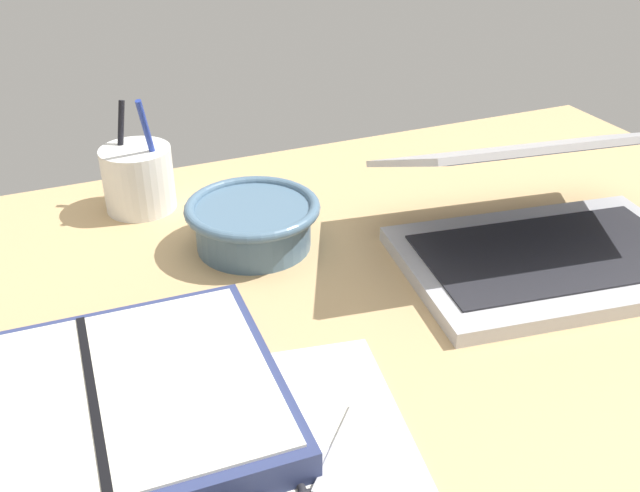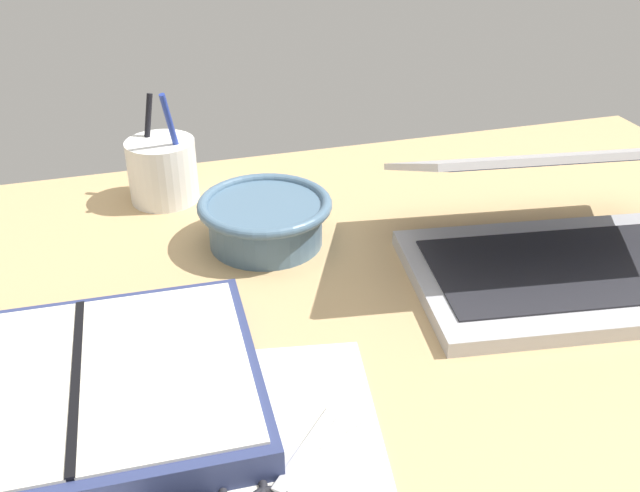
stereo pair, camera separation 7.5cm
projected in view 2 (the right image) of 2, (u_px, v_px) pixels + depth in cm
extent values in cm
cube|color=tan|center=(339.00, 350.00, 73.02)|extent=(140.00, 100.00, 2.00)
cube|color=#B7B7BC|center=(565.00, 275.00, 81.99)|extent=(38.12, 27.79, 1.80)
cube|color=#232328|center=(567.00, 267.00, 81.48)|extent=(33.03, 20.79, 0.24)
cube|color=#B7B7BC|center=(556.00, 158.00, 82.23)|extent=(37.90, 26.26, 9.83)
cube|color=navy|center=(557.00, 161.00, 81.94)|extent=(34.79, 23.58, 8.48)
cylinder|color=slate|center=(266.00, 223.00, 89.03)|extent=(14.20, 14.20, 5.38)
torus|color=slate|center=(265.00, 204.00, 87.69)|extent=(16.71, 16.71, 1.34)
cylinder|color=white|center=(163.00, 171.00, 98.97)|extent=(9.51, 9.51, 8.71)
cylinder|color=black|center=(147.00, 143.00, 98.56)|extent=(3.31, 2.73, 13.55)
cylinder|color=#233899|center=(176.00, 144.00, 95.95)|extent=(3.26, 4.00, 15.21)
cube|color=navy|center=(80.00, 393.00, 63.54)|extent=(32.88, 26.90, 3.22)
cube|color=silver|center=(165.00, 364.00, 64.32)|extent=(15.59, 24.13, 0.30)
cube|color=black|center=(76.00, 377.00, 62.59)|extent=(1.61, 23.65, 0.30)
cube|color=#B7B7BC|center=(309.00, 446.00, 59.42)|extent=(8.17, 8.71, 0.30)
cube|color=#B7B7BC|center=(309.00, 449.00, 59.57)|extent=(10.34, 5.35, 0.30)
torus|color=#232328|center=(243.00, 489.00, 55.90)|extent=(3.90, 3.90, 0.70)
cube|color=silver|center=(268.00, 445.00, 60.20)|extent=(23.58, 28.87, 0.16)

